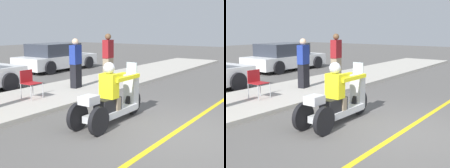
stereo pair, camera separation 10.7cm
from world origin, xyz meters
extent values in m
plane|color=#565451|center=(0.00, 0.00, 0.00)|extent=(60.00, 60.00, 0.00)
cube|color=gold|center=(-0.24, 0.00, 0.00)|extent=(24.00, 0.12, 0.01)
cube|color=#B2ADA3|center=(0.00, 4.60, 0.06)|extent=(28.00, 2.80, 0.12)
cylinder|color=black|center=(0.69, 1.48, 0.30)|extent=(0.60, 0.10, 0.60)
cylinder|color=black|center=(-1.12, 1.20, 0.30)|extent=(0.60, 0.10, 0.60)
cylinder|color=black|center=(-1.12, 1.77, 0.30)|extent=(0.60, 0.10, 0.60)
cube|color=silver|center=(-0.24, 1.48, 0.24)|extent=(1.67, 0.40, 0.15)
cube|color=black|center=(-0.41, 1.48, 0.46)|extent=(0.67, 0.31, 0.29)
cube|color=silver|center=(0.59, 1.48, 0.59)|extent=(0.24, 0.31, 0.86)
cube|color=silver|center=(0.61, 1.48, 1.17)|extent=(0.03, 0.28, 0.30)
cube|color=silver|center=(-1.08, 1.48, 0.70)|extent=(0.36, 0.31, 0.18)
cube|color=yellow|center=(-0.36, 1.48, 0.88)|extent=(0.26, 0.38, 0.55)
sphere|color=silver|center=(-0.36, 1.48, 1.29)|extent=(0.26, 0.26, 0.26)
cube|color=gray|center=(-0.23, 1.36, 0.46)|extent=(0.14, 0.14, 0.29)
cube|color=gray|center=(-0.23, 1.60, 0.46)|extent=(0.14, 0.14, 0.29)
cube|color=yellow|center=(0.12, 1.28, 1.02)|extent=(0.95, 0.09, 0.09)
cube|color=yellow|center=(0.12, 1.68, 1.02)|extent=(0.95, 0.09, 0.09)
cube|color=#515156|center=(4.44, 4.99, 0.37)|extent=(0.26, 0.22, 0.51)
cube|color=#4C99B7|center=(4.44, 4.99, 0.83)|extent=(0.28, 0.22, 0.40)
sphere|color=beige|center=(4.44, 4.99, 1.10)|extent=(0.14, 0.14, 0.14)
cube|color=black|center=(2.03, 4.57, 0.53)|extent=(0.39, 0.28, 0.82)
cube|color=navy|center=(2.03, 4.57, 1.26)|extent=(0.43, 0.28, 0.65)
sphere|color=beige|center=(2.03, 4.57, 1.70)|extent=(0.22, 0.22, 0.22)
cube|color=gray|center=(3.86, 4.52, 0.56)|extent=(0.41, 0.30, 0.88)
cube|color=maroon|center=(3.86, 4.52, 1.35)|extent=(0.46, 0.30, 0.70)
sphere|color=brown|center=(3.86, 4.52, 1.82)|extent=(0.24, 0.24, 0.24)
cylinder|color=#A5A8AD|center=(-0.18, 4.32, 0.34)|extent=(0.02, 0.02, 0.44)
cylinder|color=#A5A8AD|center=(0.26, 4.31, 0.34)|extent=(0.02, 0.02, 0.44)
cylinder|color=#A5A8AD|center=(-0.17, 4.76, 0.34)|extent=(0.02, 0.02, 0.44)
cylinder|color=#A5A8AD|center=(0.27, 4.75, 0.34)|extent=(0.02, 0.02, 0.44)
cube|color=maroon|center=(0.05, 4.54, 0.57)|extent=(0.44, 0.44, 0.02)
cube|color=maroon|center=(0.05, 4.76, 0.75)|extent=(0.44, 0.03, 0.38)
cylinder|color=black|center=(0.71, 6.44, 0.32)|extent=(0.64, 0.22, 0.64)
cube|color=silver|center=(5.62, 9.03, 0.47)|extent=(4.34, 1.88, 0.58)
cube|color=#2D333D|center=(5.40, 9.03, 1.06)|extent=(2.39, 1.69, 0.62)
cylinder|color=black|center=(7.03, 8.09, 0.32)|extent=(0.64, 0.22, 0.64)
cylinder|color=black|center=(7.03, 9.97, 0.32)|extent=(0.64, 0.22, 0.64)
cylinder|color=black|center=(4.21, 8.09, 0.32)|extent=(0.64, 0.22, 0.64)
cylinder|color=black|center=(4.21, 9.97, 0.32)|extent=(0.64, 0.22, 0.64)
camera|label=1|loc=(-5.94, -2.48, 2.17)|focal=50.00mm
camera|label=2|loc=(-5.88, -2.56, 2.17)|focal=50.00mm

